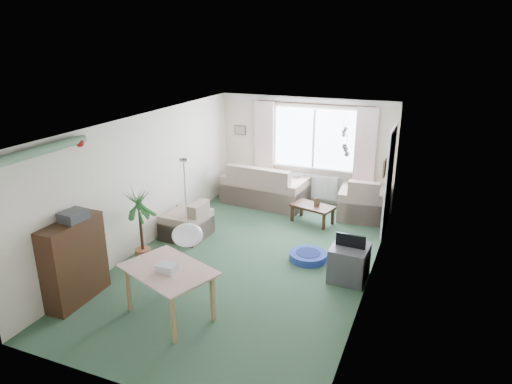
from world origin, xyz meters
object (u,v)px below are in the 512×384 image
at_px(bookshelf, 74,261).
at_px(pet_bed, 308,256).
at_px(armchair_left, 186,219).
at_px(dining_table, 170,293).
at_px(sofa, 265,184).
at_px(houseplant, 141,226).
at_px(tv_cube, 349,263).
at_px(armchair_corner, 365,197).
at_px(coffee_table, 312,214).

xyz_separation_m(bookshelf, pet_bed, (2.77, 2.46, -0.55)).
bearing_deg(pet_bed, armchair_left, 178.76).
bearing_deg(pet_bed, dining_table, -119.40).
xyz_separation_m(sofa, pet_bed, (1.70, -2.35, -0.40)).
xyz_separation_m(houseplant, dining_table, (1.28, -1.17, -0.31)).
relative_size(tv_cube, pet_bed, 0.95).
xyz_separation_m(sofa, dining_table, (0.40, -4.65, -0.12)).
relative_size(armchair_left, tv_cube, 1.33).
xyz_separation_m(armchair_corner, bookshelf, (-3.32, -4.79, 0.16)).
relative_size(armchair_corner, dining_table, 0.89).
distance_m(armchair_corner, houseplant, 4.67).
height_order(armchair_corner, coffee_table, armchair_corner).
height_order(coffee_table, houseplant, houseplant).
bearing_deg(houseplant, armchair_left, 82.84).
height_order(houseplant, pet_bed, houseplant).
relative_size(armchair_corner, pet_bed, 1.55).
height_order(bookshelf, pet_bed, bookshelf).
xyz_separation_m(coffee_table, dining_table, (-0.92, -3.93, 0.16)).
bearing_deg(houseplant, tv_cube, 12.80).
relative_size(dining_table, pet_bed, 1.74).
bearing_deg(armchair_corner, dining_table, 64.45).
distance_m(sofa, armchair_left, 2.41).
height_order(houseplant, tv_cube, houseplant).
distance_m(armchair_corner, armchair_left, 3.74).
relative_size(armchair_corner, tv_cube, 1.64).
xyz_separation_m(armchair_corner, pet_bed, (-0.55, -2.32, -0.39)).
bearing_deg(armchair_left, tv_cube, 84.14).
xyz_separation_m(sofa, armchair_corner, (2.24, -0.02, -0.02)).
height_order(armchair_corner, dining_table, armchair_corner).
height_order(sofa, houseplant, houseplant).
xyz_separation_m(armchair_left, dining_table, (1.13, -2.36, -0.01)).
distance_m(bookshelf, dining_table, 1.50).
distance_m(coffee_table, houseplant, 3.56).
bearing_deg(sofa, pet_bed, 130.63).
height_order(armchair_left, pet_bed, armchair_left).
height_order(armchair_left, tv_cube, armchair_left).
bearing_deg(coffee_table, pet_bed, -76.77).
xyz_separation_m(armchair_corner, coffee_table, (-0.93, -0.70, -0.26)).
relative_size(coffee_table, houseplant, 0.64).
height_order(bookshelf, tv_cube, bookshelf).
distance_m(sofa, armchair_corner, 2.24).
relative_size(armchair_left, dining_table, 0.72).
relative_size(bookshelf, pet_bed, 1.90).
distance_m(armchair_left, dining_table, 2.62).
height_order(sofa, bookshelf, bookshelf).
height_order(coffee_table, tv_cube, tv_cube).
height_order(armchair_left, coffee_table, armchair_left).
xyz_separation_m(bookshelf, dining_table, (1.47, 0.16, -0.26)).
bearing_deg(houseplant, coffee_table, 51.51).
bearing_deg(bookshelf, sofa, 76.24).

